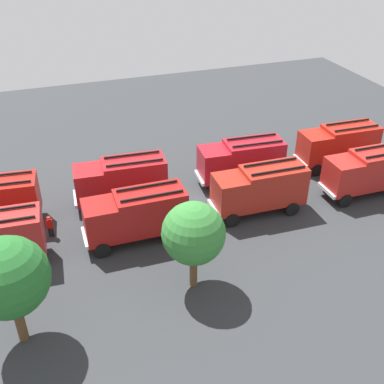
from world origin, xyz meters
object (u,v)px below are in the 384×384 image
object	(u,v)px
firefighter_0	(164,171)
tree_2	(8,278)
traffic_cone_0	(377,172)
traffic_cone_1	(375,170)
fire_truck_1	(241,160)
fire_truck_2	(121,179)
fire_truck_0	(339,144)
fire_truck_4	(368,170)
firefighter_2	(20,193)
fire_truck_6	(136,214)
firefighter_1	(50,226)
fire_truck_5	(260,188)
tree_1	(194,234)

from	to	relation	value
firefighter_0	tree_2	size ratio (longest dim) A/B	0.24
traffic_cone_0	traffic_cone_1	bearing A→B (deg)	-72.83
fire_truck_1	tree_2	distance (m)	21.70
fire_truck_2	tree_2	world-z (taller)	tree_2
fire_truck_0	fire_truck_4	distance (m)	4.98
traffic_cone_0	firefighter_0	bearing A→B (deg)	-16.45
fire_truck_4	tree_2	world-z (taller)	tree_2
fire_truck_0	fire_truck_2	xyz separation A→B (m)	(19.57, -0.17, 0.00)
fire_truck_0	fire_truck_1	size ratio (longest dim) A/B	0.99
fire_truck_1	traffic_cone_0	distance (m)	12.32
firefighter_0	firefighter_2	bearing A→B (deg)	-49.95
fire_truck_4	firefighter_0	xyz separation A→B (m)	(14.89, -7.52, -1.26)
firefighter_0	traffic_cone_0	size ratio (longest dim) A/B	2.67
fire_truck_6	firefighter_2	xyz separation A→B (m)	(7.61, -7.57, -1.18)
fire_truck_1	fire_truck_2	distance (m)	10.15
traffic_cone_0	fire_truck_0	bearing A→B (deg)	-47.91
fire_truck_6	traffic_cone_0	world-z (taller)	fire_truck_6
fire_truck_2	fire_truck_6	xyz separation A→B (m)	(0.02, 5.00, 0.00)
firefighter_1	tree_2	distance (m)	9.97
fire_truck_1	fire_truck_4	size ratio (longest dim) A/B	1.02
fire_truck_0	traffic_cone_0	bearing A→B (deg)	134.20
fire_truck_5	firefighter_1	bearing A→B (deg)	-5.88
fire_truck_5	firefighter_2	distance (m)	18.72
fire_truck_1	firefighter_2	distance (m)	18.01
tree_1	traffic_cone_0	world-z (taller)	tree_1
fire_truck_5	firefighter_1	xyz separation A→B (m)	(15.38, -2.01, -1.23)
fire_truck_4	tree_2	bearing A→B (deg)	14.48
fire_truck_0	fire_truck_6	world-z (taller)	same
fire_truck_1	firefighter_0	world-z (taller)	fire_truck_1
fire_truck_4	traffic_cone_0	distance (m)	4.18
fire_truck_2	tree_1	size ratio (longest dim) A/B	1.25
fire_truck_4	fire_truck_5	xyz separation A→B (m)	(9.42, -0.44, 0.00)
fire_truck_0	traffic_cone_1	world-z (taller)	fire_truck_0
fire_truck_1	traffic_cone_1	bearing A→B (deg)	171.84
firefighter_1	traffic_cone_1	world-z (taller)	firefighter_1
fire_truck_2	traffic_cone_1	bearing A→B (deg)	177.08
firefighter_2	fire_truck_5	bearing A→B (deg)	102.45
tree_2	fire_truck_6	bearing A→B (deg)	-140.09
firefighter_1	fire_truck_2	bearing A→B (deg)	-46.09
fire_truck_6	tree_1	world-z (taller)	tree_1
fire_truck_2	tree_2	size ratio (longest dim) A/B	1.11
firefighter_0	tree_1	world-z (taller)	tree_1
fire_truck_0	fire_truck_6	size ratio (longest dim) A/B	1.01
fire_truck_2	fire_truck_6	bearing A→B (deg)	93.74
fire_truck_6	firefighter_0	distance (m)	8.59
fire_truck_5	fire_truck_2	bearing A→B (deg)	-24.44
fire_truck_6	tree_2	world-z (taller)	tree_2
fire_truck_6	traffic_cone_0	bearing A→B (deg)	-173.95
fire_truck_1	fire_truck_2	size ratio (longest dim) A/B	1.00
fire_truck_0	fire_truck_5	world-z (taller)	same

